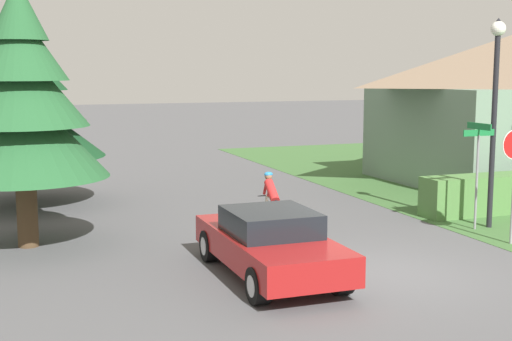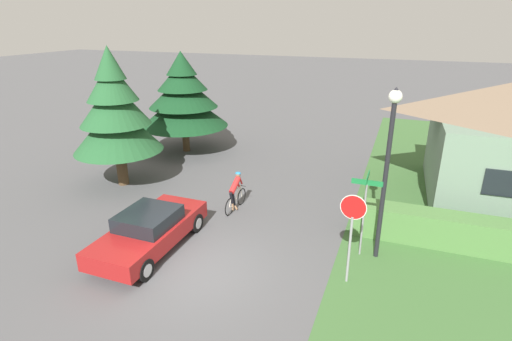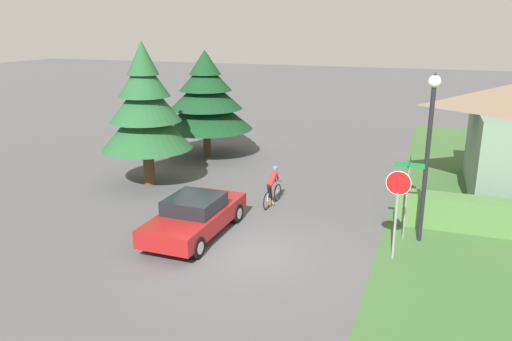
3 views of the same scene
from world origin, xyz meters
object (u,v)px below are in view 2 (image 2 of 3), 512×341
(stop_sign, at_px, (352,222))
(street_lamp, at_px, (389,152))
(conifer_tall_far, at_px, (183,98))
(sedan_left_lane, at_px, (150,230))
(cyclist, at_px, (235,192))
(street_name_sign, at_px, (365,200))
(conifer_tall_near, at_px, (115,112))

(stop_sign, distance_m, street_lamp, 2.32)
(conifer_tall_far, bearing_deg, sedan_left_lane, -66.40)
(cyclist, height_order, conifer_tall_far, conifer_tall_far)
(cyclist, bearing_deg, stop_sign, -119.03)
(street_name_sign, height_order, conifer_tall_far, conifer_tall_far)
(street_name_sign, xyz_separation_m, conifer_tall_near, (-10.55, 2.11, 1.40))
(conifer_tall_near, bearing_deg, sedan_left_lane, -43.89)
(sedan_left_lane, bearing_deg, conifer_tall_near, 46.47)
(cyclist, bearing_deg, conifer_tall_far, 47.41)
(stop_sign, xyz_separation_m, conifer_tall_near, (-10.37, 3.64, 1.38))
(cyclist, xyz_separation_m, street_name_sign, (4.87, -1.52, 1.13))
(street_lamp, xyz_separation_m, conifer_tall_near, (-11.03, 2.04, -0.16))
(conifer_tall_far, bearing_deg, conifer_tall_near, -92.17)
(street_lamp, relative_size, conifer_tall_near, 0.88)
(street_name_sign, xyz_separation_m, conifer_tall_far, (-10.35, 7.31, 1.10))
(sedan_left_lane, bearing_deg, stop_sign, -85.37)
(cyclist, relative_size, conifer_tall_near, 0.29)
(sedan_left_lane, relative_size, cyclist, 2.55)
(sedan_left_lane, xyz_separation_m, street_lamp, (6.77, 2.05, 2.76))
(cyclist, bearing_deg, conifer_tall_near, 88.05)
(street_name_sign, bearing_deg, sedan_left_lane, -162.43)
(street_lamp, bearing_deg, conifer_tall_near, 169.51)
(street_name_sign, bearing_deg, stop_sign, -96.43)
(stop_sign, relative_size, street_name_sign, 0.99)
(street_name_sign, distance_m, conifer_tall_far, 12.72)
(sedan_left_lane, relative_size, conifer_tall_far, 0.81)
(cyclist, relative_size, street_lamp, 0.33)
(stop_sign, relative_size, conifer_tall_far, 0.49)
(street_name_sign, bearing_deg, conifer_tall_far, 144.78)
(conifer_tall_far, bearing_deg, street_name_sign, -35.22)
(conifer_tall_far, bearing_deg, cyclist, -46.56)
(sedan_left_lane, distance_m, conifer_tall_near, 6.45)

